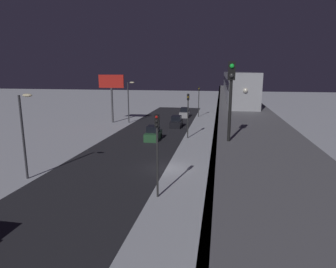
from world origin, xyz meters
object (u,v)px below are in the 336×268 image
sedan_black (176,122)px  traffic_light_mid (188,109)px  subway_train (233,81)px  sedan_green (153,134)px  traffic_light_near (157,144)px  commercial_billboard (111,86)px  sedan_silver (185,113)px  rail_signal (231,88)px  traffic_light_far (199,97)px

sedan_black → traffic_light_mid: size_ratio=0.65×
subway_train → sedan_green: 20.20m
subway_train → sedan_black: subway_train is taller
traffic_light_near → commercial_billboard: (15.47, -31.43, 2.63)m
sedan_silver → rail_signal: bearing=-80.3°
traffic_light_mid → commercial_billboard: (15.47, -10.71, 2.63)m
commercial_billboard → traffic_light_near: bearing=116.2°
commercial_billboard → rail_signal: bearing=118.9°
subway_train → traffic_light_near: bearing=78.9°
sedan_green → sedan_black: size_ratio=0.97×
sedan_silver → traffic_light_mid: size_ratio=0.67×
subway_train → sedan_silver: size_ratio=12.89×
rail_signal → commercial_billboard: 42.33m
subway_train → sedan_green: subway_train is taller
commercial_billboard → traffic_light_far: bearing=-147.1°
subway_train → traffic_light_far: size_ratio=8.67×
sedan_green → sedan_black: 10.30m
rail_signal → traffic_light_near: 8.72m
sedan_silver → commercial_billboard: (12.57, 9.39, 6.03)m
sedan_silver → commercial_billboard: 16.81m
sedan_green → traffic_light_near: traffic_light_near is taller
sedan_green → traffic_light_far: traffic_light_far is taller
sedan_black → traffic_light_mid: traffic_light_mid is taller
sedan_silver → traffic_light_far: (-2.90, -0.63, 3.40)m
subway_train → traffic_light_mid: (6.67, 13.34, -3.53)m
rail_signal → subway_train: bearing=-92.4°
rail_signal → traffic_light_mid: (4.99, -26.30, -4.48)m
traffic_light_near → rail_signal: bearing=131.8°
sedan_green → sedan_silver: 22.02m
traffic_light_near → sedan_silver: bearing=-85.9°
sedan_green → sedan_silver: bearing=85.3°
traffic_light_mid → traffic_light_far: (0.00, -20.72, 0.00)m
traffic_light_mid → sedan_silver: bearing=-81.8°
sedan_silver → traffic_light_far: 4.51m
sedan_black → rail_signal: bearing=-77.1°
sedan_silver → traffic_light_near: 41.07m
subway_train → sedan_silver: subway_train is taller
sedan_green → traffic_light_mid: bearing=21.4°
rail_signal → traffic_light_near: rail_signal is taller
rail_signal → traffic_light_far: rail_signal is taller
subway_train → traffic_light_mid: bearing=63.5°
traffic_light_near → traffic_light_mid: size_ratio=1.00×
rail_signal → traffic_light_near: bearing=-48.2°
traffic_light_far → commercial_billboard: commercial_billboard is taller
subway_train → rail_signal: rail_signal is taller
commercial_billboard → sedan_black: bearing=169.1°
traffic_light_near → traffic_light_far: bearing=-90.0°
subway_train → traffic_light_near: (6.67, 34.07, -3.53)m
sedan_silver → traffic_light_near: (-2.90, 40.82, 3.40)m
sedan_black → traffic_light_mid: (-2.90, 8.29, 3.40)m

